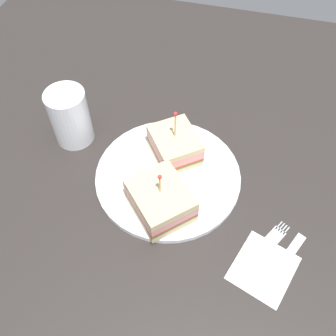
{
  "coord_description": "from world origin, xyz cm",
  "views": [
    {
      "loc": [
        39.36,
        10.26,
        58.52
      ],
      "look_at": [
        0.0,
        0.0,
        3.06
      ],
      "focal_mm": 40.57,
      "sensor_mm": 36.0,
      "label": 1
    }
  ],
  "objects_px": {
    "fork": "(269,243)",
    "napkin": "(263,268)",
    "plate": "(168,176)",
    "drink_glass": "(71,119)",
    "knife": "(285,260)",
    "sandwich_half_front": "(173,145)",
    "sandwich_half_back": "(160,200)"
  },
  "relations": [
    {
      "from": "napkin",
      "to": "sandwich_half_back",
      "type": "bearing_deg",
      "value": -107.31
    },
    {
      "from": "fork",
      "to": "napkin",
      "type": "bearing_deg",
      "value": -4.56
    },
    {
      "from": "sandwich_half_front",
      "to": "drink_glass",
      "type": "bearing_deg",
      "value": -90.19
    },
    {
      "from": "drink_glass",
      "to": "knife",
      "type": "bearing_deg",
      "value": 69.52
    },
    {
      "from": "drink_glass",
      "to": "knife",
      "type": "xyz_separation_m",
      "value": [
        0.16,
        0.43,
        -0.05
      ]
    },
    {
      "from": "plate",
      "to": "knife",
      "type": "height_order",
      "value": "plate"
    },
    {
      "from": "sandwich_half_front",
      "to": "napkin",
      "type": "relative_size",
      "value": 1.21
    },
    {
      "from": "plate",
      "to": "sandwich_half_front",
      "type": "distance_m",
      "value": 0.06
    },
    {
      "from": "sandwich_half_back",
      "to": "fork",
      "type": "distance_m",
      "value": 0.19
    },
    {
      "from": "plate",
      "to": "sandwich_half_back",
      "type": "height_order",
      "value": "sandwich_half_back"
    },
    {
      "from": "plate",
      "to": "knife",
      "type": "xyz_separation_m",
      "value": [
        0.11,
        0.23,
        -0.0
      ]
    },
    {
      "from": "sandwich_half_back",
      "to": "fork",
      "type": "xyz_separation_m",
      "value": [
        0.01,
        0.19,
        -0.04
      ]
    },
    {
      "from": "plate",
      "to": "drink_glass",
      "type": "distance_m",
      "value": 0.22
    },
    {
      "from": "plate",
      "to": "sandwich_half_back",
      "type": "xyz_separation_m",
      "value": [
        0.07,
        0.01,
        0.03
      ]
    },
    {
      "from": "plate",
      "to": "napkin",
      "type": "relative_size",
      "value": 2.7
    },
    {
      "from": "sandwich_half_front",
      "to": "sandwich_half_back",
      "type": "distance_m",
      "value": 0.13
    },
    {
      "from": "sandwich_half_back",
      "to": "napkin",
      "type": "relative_size",
      "value": 1.35
    },
    {
      "from": "plate",
      "to": "knife",
      "type": "relative_size",
      "value": 2.17
    },
    {
      "from": "fork",
      "to": "knife",
      "type": "height_order",
      "value": "same"
    },
    {
      "from": "drink_glass",
      "to": "sandwich_half_back",
      "type": "bearing_deg",
      "value": 59.53
    },
    {
      "from": "drink_glass",
      "to": "knife",
      "type": "distance_m",
      "value": 0.46
    },
    {
      "from": "sandwich_half_back",
      "to": "drink_glass",
      "type": "bearing_deg",
      "value": -120.47
    },
    {
      "from": "plate",
      "to": "drink_glass",
      "type": "xyz_separation_m",
      "value": [
        -0.05,
        -0.21,
        0.05
      ]
    },
    {
      "from": "sandwich_half_front",
      "to": "fork",
      "type": "distance_m",
      "value": 0.25
    },
    {
      "from": "drink_glass",
      "to": "sandwich_half_front",
      "type": "bearing_deg",
      "value": 89.81
    },
    {
      "from": "fork",
      "to": "knife",
      "type": "xyz_separation_m",
      "value": [
        0.02,
        0.03,
        0.0
      ]
    },
    {
      "from": "drink_glass",
      "to": "napkin",
      "type": "relative_size",
      "value": 1.15
    },
    {
      "from": "fork",
      "to": "knife",
      "type": "distance_m",
      "value": 0.04
    },
    {
      "from": "napkin",
      "to": "fork",
      "type": "bearing_deg",
      "value": 175.44
    },
    {
      "from": "sandwich_half_front",
      "to": "drink_glass",
      "type": "distance_m",
      "value": 0.2
    },
    {
      "from": "plate",
      "to": "sandwich_half_back",
      "type": "bearing_deg",
      "value": 4.81
    },
    {
      "from": "napkin",
      "to": "knife",
      "type": "bearing_deg",
      "value": 124.59
    }
  ]
}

